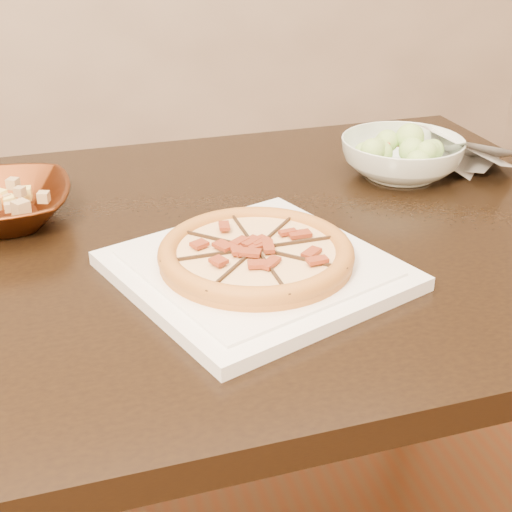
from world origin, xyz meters
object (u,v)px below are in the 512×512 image
at_px(plate, 256,270).
at_px(salad_bowl, 402,157).
at_px(dining_table, 179,304).
at_px(pizza, 256,253).

xyz_separation_m(plate, salad_bowl, (0.33, 0.28, 0.02)).
bearing_deg(dining_table, salad_bowl, 19.87).
distance_m(plate, pizza, 0.02).
distance_m(dining_table, salad_bowl, 0.46).
height_order(dining_table, pizza, pizza).
xyz_separation_m(dining_table, plate, (0.08, -0.13, 0.12)).
bearing_deg(pizza, plate, -5.34).
bearing_deg(salad_bowl, dining_table, -160.13).
bearing_deg(pizza, salad_bowl, 40.50).
bearing_deg(plate, salad_bowl, 40.50).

